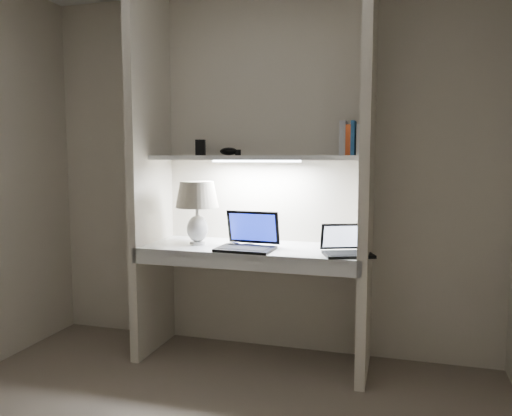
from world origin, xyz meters
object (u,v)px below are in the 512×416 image
at_px(table_lamp, 197,202).
at_px(book_row, 356,139).
at_px(speaker, 253,232).
at_px(laptop_netbook, 346,248).
at_px(laptop_main, 248,241).

bearing_deg(table_lamp, book_row, 10.17).
relative_size(speaker, book_row, 0.61).
bearing_deg(laptop_netbook, speaker, 135.15).
xyz_separation_m(table_lamp, book_row, (1.02, 0.18, 0.41)).
bearing_deg(table_lamp, laptop_main, -10.07).
height_order(table_lamp, book_row, book_row).
xyz_separation_m(laptop_netbook, book_row, (0.02, 0.27, 0.66)).
relative_size(laptop_netbook, book_row, 1.61).
relative_size(laptop_main, speaker, 2.74).
relative_size(table_lamp, laptop_netbook, 1.21).
bearing_deg(book_row, laptop_main, -158.75).
relative_size(laptop_netbook, speaker, 2.63).
bearing_deg(laptop_main, book_row, 23.75).
xyz_separation_m(table_lamp, speaker, (0.33, 0.22, -0.22)).
relative_size(table_lamp, laptop_main, 1.16).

